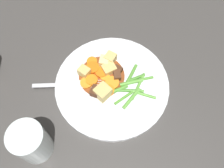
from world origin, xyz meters
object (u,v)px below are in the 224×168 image
Objects in this scene: dinner_plate at (112,85)px; water_glass at (31,142)px; potato_chunk_0 at (104,61)px; potato_chunk_3 at (109,69)px; meat_chunk_2 at (117,71)px; carrot_slice_2 at (87,83)px; potato_chunk_2 at (84,72)px; carrot_slice_4 at (101,73)px; meat_chunk_1 at (117,76)px; fork at (70,85)px; carrot_slice_6 at (93,68)px; potato_chunk_4 at (110,58)px; carrot_slice_1 at (92,62)px; carrot_slice_5 at (105,77)px; potato_chunk_1 at (103,92)px; carrot_slice_3 at (92,80)px; carrot_slice_0 at (111,83)px; carrot_slice_7 at (110,91)px.

water_glass is at bearing 64.01° from dinner_plate.
potato_chunk_0 is 0.85× the size of potato_chunk_3.
carrot_slice_2 is at bearing 44.39° from meat_chunk_2.
water_glass is at bearing 67.34° from meat_chunk_2.
potato_chunk_2 reaches higher than meat_chunk_2.
meat_chunk_1 reaches higher than carrot_slice_4.
fork is (0.10, 0.08, -0.01)m from meat_chunk_2.
carrot_slice_6 is 1.22× the size of potato_chunk_0.
potato_chunk_4 is 0.04m from meat_chunk_2.
carrot_slice_1 is 0.27× the size of water_glass.
fork is (0.07, 0.05, -0.00)m from carrot_slice_5.
carrot_slice_6 is 0.03m from potato_chunk_0.
dinner_plate is at bearing 129.89° from potato_chunk_0.
potato_chunk_2 reaches higher than carrot_slice_6.
meat_chunk_2 is (-0.07, 0.00, 0.00)m from carrot_slice_1.
carrot_slice_5 is at bearing 149.81° from carrot_slice_4.
potato_chunk_1 is 1.50× the size of meat_chunk_2.
carrot_slice_3 is 1.26× the size of meat_chunk_1.
carrot_slice_1 is 0.16× the size of fork.
carrot_slice_2 reaches higher than dinner_plate.
carrot_slice_0 reaches higher than carrot_slice_5.
carrot_slice_4 is 0.18× the size of fork.
meat_chunk_2 is at bearing -112.66° from water_glass.
carrot_slice_3 is 0.05m from carrot_slice_7.
potato_chunk_0 is 0.03m from potato_chunk_3.
carrot_slice_7 is at bearing 146.20° from carrot_slice_6.
carrot_slice_3 is at bearing -30.33° from potato_chunk_1.
potato_chunk_4 is 0.05m from meat_chunk_1.
potato_chunk_2 is at bearing 30.26° from potato_chunk_3.
carrot_slice_0 is at bearing 154.08° from carrot_slice_4.
carrot_slice_5 is 0.04m from meat_chunk_2.
meat_chunk_2 is at bearing -133.13° from carrot_slice_5.
meat_chunk_1 is (-0.00, -0.04, 0.00)m from carrot_slice_7.
carrot_slice_6 is 0.08m from carrot_slice_7.
carrot_slice_7 is at bearing 87.26° from meat_chunk_1.
water_glass is at bearing 75.09° from potato_chunk_4.
potato_chunk_1 is (-0.01, 0.05, 0.01)m from carrot_slice_5.
potato_chunk_0 is at bearing -66.09° from carrot_slice_5.
water_glass is at bearing 75.21° from carrot_slice_3.
carrot_slice_4 is at bearing -30.19° from carrot_slice_5.
dinner_plate is at bearing -159.02° from carrot_slice_2.
potato_chunk_2 is (0.03, -0.01, 0.01)m from carrot_slice_3.
carrot_slice_7 is 0.08m from potato_chunk_0.
carrot_slice_3 is at bearing 56.90° from potato_chunk_3.
carrot_slice_4 reaches higher than fork.
potato_chunk_1 is (-0.03, 0.08, 0.00)m from potato_chunk_0.
dinner_plate is 0.02m from carrot_slice_7.
carrot_slice_2 is at bearing 35.09° from meat_chunk_1.
carrot_slice_1 is 0.07m from meat_chunk_2.
carrot_slice_3 reaches higher than dinner_plate.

